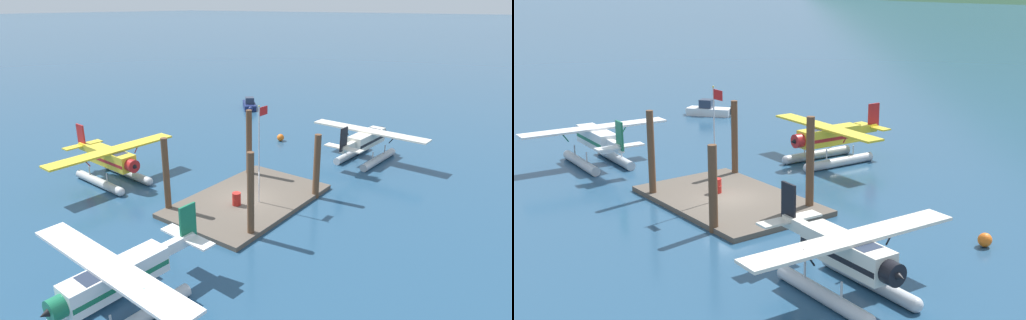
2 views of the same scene
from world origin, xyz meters
TOP-DOWN VIEW (x-y plane):
  - ground_plane at (0.00, 0.00)m, footprint 1200.00×1200.00m
  - dock_platform at (0.00, 0.00)m, footprint 11.14×6.97m
  - piling_near_left at (-3.67, -3.05)m, footprint 0.42×0.42m
  - piling_near_right at (3.52, -3.34)m, footprint 0.47×0.47m
  - piling_far_left at (-4.29, 3.36)m, footprint 0.42×0.42m
  - piling_far_right at (3.87, 2.89)m, footprint 0.46×0.46m
  - flagpole at (0.10, -0.94)m, footprint 0.95×0.10m
  - fuel_drum at (-1.29, -0.02)m, footprint 0.62×0.62m
  - mooring_buoy at (13.31, 6.20)m, footprint 0.71×0.71m
  - seaplane_yellow_bow_left at (-3.27, 10.68)m, footprint 10.46×7.98m
  - seaplane_white_port_aft at (-12.62, -2.59)m, footprint 7.98×10.46m
  - seaplane_cream_stbd_aft at (13.11, -2.93)m, footprint 7.98×10.46m
  - boat_navy_open_east at (22.87, 17.52)m, footprint 4.12×3.93m

SIDE VIEW (x-z plane):
  - ground_plane at x=0.00m, z-range 0.00..0.00m
  - dock_platform at x=0.00m, z-range 0.00..0.30m
  - mooring_buoy at x=13.31m, z-range 0.00..0.71m
  - boat_navy_open_east at x=22.87m, z-range -0.26..1.24m
  - fuel_drum at x=-1.29m, z-range 0.30..1.18m
  - seaplane_yellow_bow_left at x=-3.27m, z-range -0.34..3.50m
  - seaplane_white_port_aft at x=-12.62m, z-range -0.34..3.50m
  - seaplane_cream_stbd_aft at x=13.11m, z-range -0.34..3.50m
  - piling_near_right at x=3.52m, z-range 0.00..4.68m
  - piling_far_left at x=-4.29m, z-range 0.00..5.10m
  - piling_near_left at x=-3.67m, z-range 0.00..5.31m
  - piling_far_right at x=3.87m, z-range 0.00..5.43m
  - flagpole at x=0.10m, z-range 1.07..7.78m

